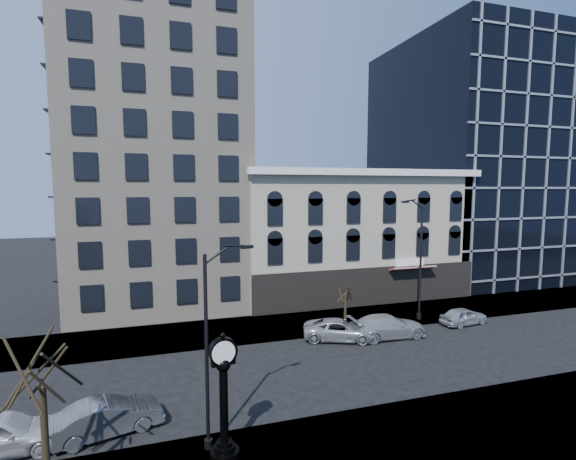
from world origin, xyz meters
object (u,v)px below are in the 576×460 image
object	(u,v)px
street_clock	(224,402)
car_near_a	(0,434)
street_lamp_near	(220,293)
car_near_b	(108,417)

from	to	relation	value
street_clock	car_near_a	distance (m)	9.33
car_near_a	street_lamp_near	bearing A→B (deg)	-106.35
street_clock	car_near_a	size ratio (longest dim) A/B	1.03
street_clock	street_lamp_near	xyz separation A→B (m)	(0.05, 0.99, 4.14)
car_near_a	car_near_b	xyz separation A→B (m)	(4.01, 0.26, -0.09)
street_clock	car_near_a	world-z (taller)	street_clock
street_lamp_near	street_clock	bearing A→B (deg)	-110.25
car_near_a	street_clock	bearing A→B (deg)	-112.46
street_clock	car_near_b	world-z (taller)	street_clock
street_lamp_near	car_near_a	world-z (taller)	street_lamp_near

